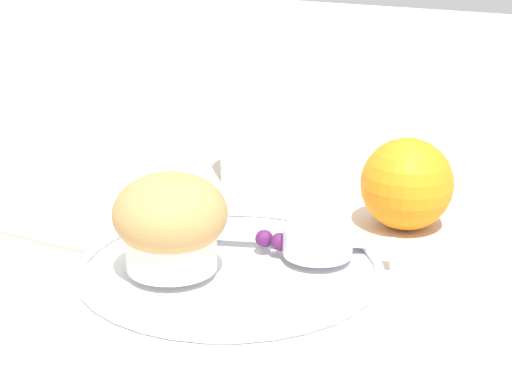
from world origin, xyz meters
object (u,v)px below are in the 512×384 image
Objects in this scene: muffin at (171,222)px; butter_knife at (286,238)px; orange_fruit at (407,184)px; juice_glass at (261,127)px.

muffin is 0.50× the size of butter_knife.
orange_fruit is (0.10, 0.20, -0.02)m from muffin.
muffin reaches higher than butter_knife.
orange_fruit reaches higher than butter_knife.
juice_glass is (-0.06, 0.24, 0.00)m from muffin.
butter_knife is 0.20m from juice_glass.
orange_fruit is 0.70× the size of juice_glass.
muffin is at bearing -116.56° from orange_fruit.
muffin is 0.25m from juice_glass.
juice_glass is at bearing 103.65° from butter_knife.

